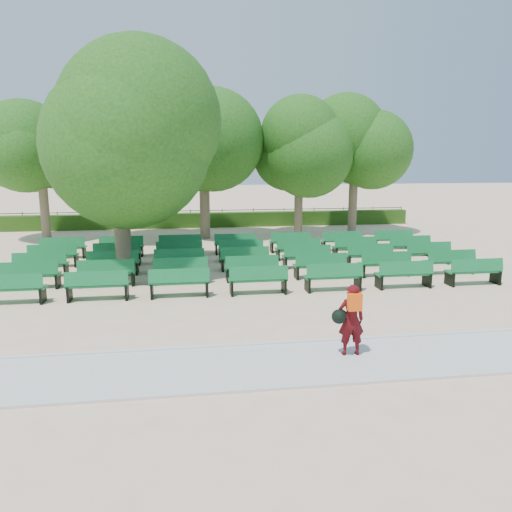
{
  "coord_description": "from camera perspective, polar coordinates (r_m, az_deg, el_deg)",
  "views": [
    {
      "loc": [
        -1.52,
        -17.1,
        4.36
      ],
      "look_at": [
        0.87,
        -1.0,
        1.1
      ],
      "focal_mm": 35.0,
      "sensor_mm": 36.0,
      "label": 1
    }
  ],
  "objects": [
    {
      "name": "paving",
      "position": [
        10.73,
        0.43,
        -12.48
      ],
      "size": [
        30.0,
        2.2,
        0.06
      ],
      "primitive_type": "cube",
      "color": "silver",
      "rests_on": "ground"
    },
    {
      "name": "tree_line",
      "position": [
        27.49,
        -5.19,
        2.16
      ],
      "size": [
        21.8,
        6.8,
        7.04
      ],
      "primitive_type": null,
      "color": "#255D19",
      "rests_on": "ground"
    },
    {
      "name": "bench_array",
      "position": [
        19.46,
        -1.28,
        -1.33
      ],
      "size": [
        1.91,
        0.69,
        1.19
      ],
      "rotation": [
        0.0,
        0.0,
        0.06
      ],
      "color": "#136F34",
      "rests_on": "ground"
    },
    {
      "name": "ground",
      "position": [
        17.71,
        -3.28,
        -2.94
      ],
      "size": [
        120.0,
        120.0,
        0.0
      ],
      "primitive_type": "plane",
      "color": "beige"
    },
    {
      "name": "person",
      "position": [
        11.13,
        10.73,
        -7.08
      ],
      "size": [
        0.76,
        0.46,
        1.59
      ],
      "rotation": [
        0.0,
        0.0,
        3.1
      ],
      "color": "#470A0D",
      "rests_on": "ground"
    },
    {
      "name": "tree_among",
      "position": [
        18.86,
        -15.58,
        13.31
      ],
      "size": [
        5.85,
        5.85,
        7.8
      ],
      "color": "brown",
      "rests_on": "ground"
    },
    {
      "name": "fence",
      "position": [
        31.83,
        -5.66,
        3.41
      ],
      "size": [
        26.0,
        0.1,
        1.02
      ],
      "primitive_type": null,
      "color": "black",
      "rests_on": "ground"
    },
    {
      "name": "curb",
      "position": [
        11.77,
        -0.45,
        -10.16
      ],
      "size": [
        30.0,
        0.12,
        0.1
      ],
      "primitive_type": "cube",
      "color": "silver",
      "rests_on": "ground"
    },
    {
      "name": "hedge",
      "position": [
        31.38,
        -5.64,
        4.12
      ],
      "size": [
        26.0,
        0.7,
        0.9
      ],
      "primitive_type": "cube",
      "color": "#264C13",
      "rests_on": "ground"
    }
  ]
}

